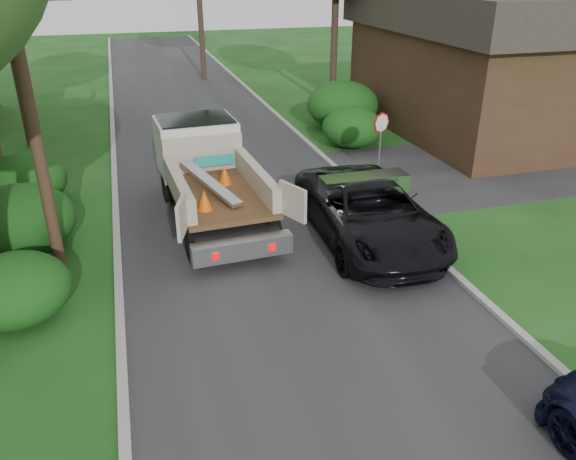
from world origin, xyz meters
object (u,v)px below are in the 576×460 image
(house_right, at_px, (493,60))
(flatbed_truck, at_px, (205,165))
(black_pickup, at_px, (369,211))
(utility_pole, at_px, (22,66))
(stop_sign, at_px, (381,132))

(house_right, bearing_deg, flatbed_truck, -157.49)
(flatbed_truck, height_order, black_pickup, flatbed_truck)
(utility_pole, height_order, black_pickup, utility_pole)
(house_right, bearing_deg, black_pickup, -137.00)
(stop_sign, distance_m, black_pickup, 5.17)
(stop_sign, relative_size, flatbed_truck, 0.35)
(utility_pole, relative_size, house_right, 0.77)
(utility_pole, relative_size, flatbed_truck, 1.40)
(flatbed_truck, relative_size, black_pickup, 1.12)
(utility_pole, relative_size, black_pickup, 1.58)
(utility_pole, xyz_separation_m, flatbed_truck, (4.26, 3.13, -3.73))
(black_pickup, bearing_deg, house_right, 45.41)
(utility_pole, xyz_separation_m, black_pickup, (8.29, -0.48, -4.29))
(utility_pole, bearing_deg, flatbed_truck, 36.27)
(house_right, height_order, flatbed_truck, house_right)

